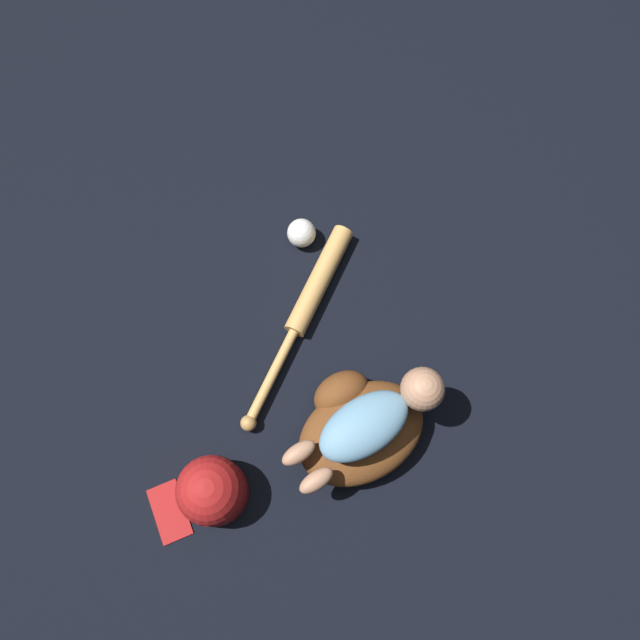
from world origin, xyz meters
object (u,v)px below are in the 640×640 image
Objects in this scene: baby_figure at (378,418)px; baseball_cap at (211,491)px; baseball_bat at (310,300)px; baseball_glove at (360,426)px; baseball at (301,233)px.

baseball_cap is at bearing 153.96° from baby_figure.
baseball_cap is (-0.46, -0.15, 0.03)m from baseball_bat.
baseball is at bearing 58.02° from baseball_glove.
baseball_glove is at bearing 133.59° from baby_figure.
baseball_glove is 0.09m from baby_figure.
baseball_glove is 1.51× the size of baseball_cap.
baseball_bat is 0.48m from baseball_cap.
baby_figure is at bearing -118.48° from baseball.
baby_figure reaches higher than baseball_bat.
baseball_bat is 0.17m from baseball.
baby_figure is 0.35m from baseball_bat.
baseball_bat is (0.15, 0.29, -0.03)m from baseball_glove.
baseball is at bearing 61.52° from baby_figure.
baby_figure is 0.38m from baseball_cap.
baseball_cap reaches higher than baseball_glove.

